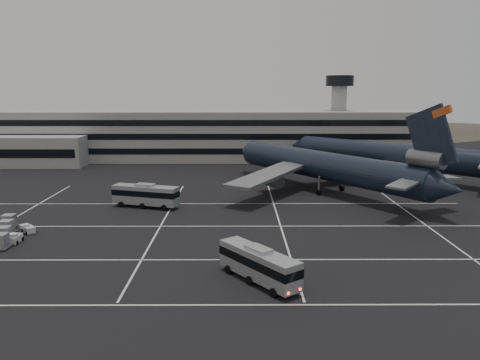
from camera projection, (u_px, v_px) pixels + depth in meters
name	position (u px, v px, depth m)	size (l,w,h in m)	color
ground	(198.00, 234.00, 65.99)	(260.00, 260.00, 0.00)	black
lane_markings	(205.00, 233.00, 66.70)	(90.00, 55.62, 0.01)	silver
terminal	(208.00, 136.00, 134.47)	(125.00, 26.00, 24.00)	gray
hills	(262.00, 154.00, 235.24)	(352.00, 180.00, 44.00)	#38332B
trijet_main	(326.00, 166.00, 92.44)	(40.31, 50.37, 18.08)	black
trijet_far	(395.00, 154.00, 107.16)	(45.30, 43.96, 18.08)	black
bus_near	(259.00, 263.00, 49.36)	(8.60, 10.24, 3.86)	#93969B
bus_far	(146.00, 194.00, 80.79)	(12.00, 6.03, 4.14)	#93969B
tug_a	(15.00, 238.00, 62.10)	(1.43, 2.34, 1.48)	silver
tug_b	(29.00, 229.00, 66.43)	(2.45, 2.48, 1.40)	silver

